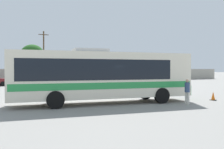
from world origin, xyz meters
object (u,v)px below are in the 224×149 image
utility_pole_near (44,56)px  roadside_tree_midleft (32,54)px  coach_bus_cream_green (102,75)px  parked_car_third_red (39,79)px  traffic_cone_on_apron (213,96)px  attendant_by_bus_door (187,90)px

utility_pole_near → roadside_tree_midleft: bearing=152.0°
coach_bus_cream_green → utility_pole_near: (2.72, 30.60, 2.79)m
utility_pole_near → parked_car_third_red: bearing=-106.5°
parked_car_third_red → traffic_cone_on_apron: 25.96m
utility_pole_near → traffic_cone_on_apron: 33.48m
traffic_cone_on_apron → roadside_tree_midleft: bearing=101.9°
parked_car_third_red → utility_pole_near: size_ratio=0.49×
roadside_tree_midleft → parked_car_third_red: bearing=-93.5°
roadside_tree_midleft → attendant_by_bus_door: bearing=-83.6°
coach_bus_cream_green → utility_pole_near: utility_pole_near is taller
coach_bus_cream_green → traffic_cone_on_apron: bearing=-15.0°
coach_bus_cream_green → utility_pole_near: size_ratio=1.35×
roadside_tree_midleft → traffic_cone_on_apron: bearing=-78.1°
coach_bus_cream_green → attendant_by_bus_door: size_ratio=7.47×
attendant_by_bus_door → utility_pole_near: bearing=93.5°
coach_bus_cream_green → traffic_cone_on_apron: coach_bus_cream_green is taller
attendant_by_bus_door → coach_bus_cream_green: bearing=148.6°
attendant_by_bus_door → roadside_tree_midleft: 34.93m
parked_car_third_red → attendant_by_bus_door: bearing=-80.2°
attendant_by_bus_door → parked_car_third_red: size_ratio=0.37×
attendant_by_bus_door → traffic_cone_on_apron: (3.27, 0.76, -0.62)m
coach_bus_cream_green → traffic_cone_on_apron: size_ratio=19.14×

